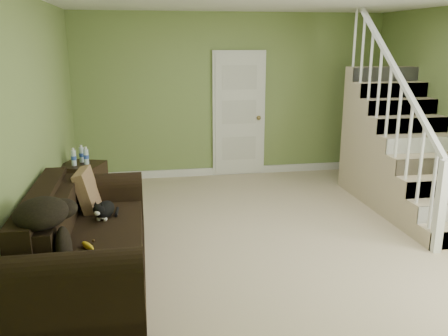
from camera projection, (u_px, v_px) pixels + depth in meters
name	position (u px, v px, depth m)	size (l,w,h in m)	color
floor	(277.00, 238.00, 5.36)	(5.00, 5.50, 0.01)	tan
wall_back	(232.00, 96.00, 7.64)	(5.00, 0.04, 2.60)	#79924E
wall_front	(435.00, 216.00, 2.40)	(5.00, 0.04, 2.60)	#79924E
wall_left	(33.00, 132.00, 4.61)	(0.04, 5.50, 2.60)	#79924E
baseboard_back	(232.00, 171.00, 7.93)	(5.00, 0.04, 0.12)	white
baseboard_left	(49.00, 249.00, 4.94)	(0.04, 5.50, 0.12)	white
door	(239.00, 114.00, 7.69)	(0.86, 0.12, 2.02)	white
staircase	(401.00, 156.00, 6.44)	(1.00, 2.51, 2.82)	tan
sofa	(84.00, 249.00, 4.28)	(0.97, 2.25, 0.89)	black
side_table	(83.00, 185.00, 6.26)	(0.65, 0.65, 0.84)	black
cat	(105.00, 210.00, 4.62)	(0.24, 0.45, 0.22)	black
banana	(88.00, 246.00, 3.95)	(0.05, 0.19, 0.05)	gold
throw_pillow	(88.00, 191.00, 4.86)	(0.11, 0.44, 0.44)	#533521
throw_blanket	(41.00, 213.00, 3.52)	(0.39, 0.51, 0.21)	black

